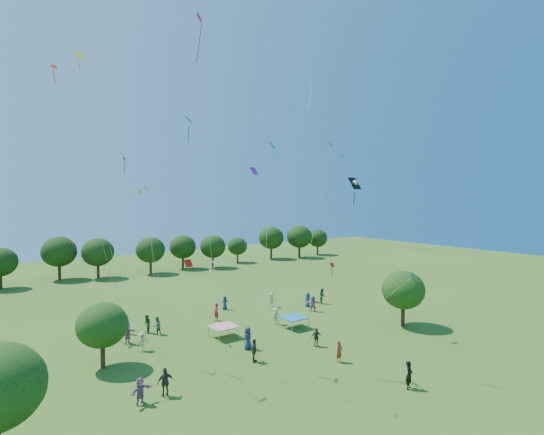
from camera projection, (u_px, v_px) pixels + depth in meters
The scene contains 43 objects.
ground at pixel (419, 424), 23.66m from camera, with size 160.00×160.00×0.00m, color #41671E.
near_tree_north at pixel (102, 325), 31.26m from camera, with size 3.70×3.70×4.89m.
near_tree_east at pixel (403, 290), 41.42m from camera, with size 4.14×4.14×5.45m.
treeline at pixel (110, 251), 67.29m from camera, with size 88.01×8.77×6.77m.
tent_red_stripe at pixel (223, 326), 38.10m from camera, with size 2.20×2.20×1.10m.
tent_blue at pixel (294, 318), 40.87m from camera, with size 2.20×2.20×1.10m.
man_in_black at pixel (409, 375), 27.95m from camera, with size 0.69×0.45×1.86m, color black.
crowd_person_0 at pixel (308, 300), 48.84m from camera, with size 0.81×0.44×1.65m, color navy.
crowd_person_1 at pixel (339, 351), 32.45m from camera, with size 0.63×0.41×1.69m, color maroon.
crowd_person_2 at pixel (322, 296), 50.32m from camera, with size 0.90×0.49×1.83m, color #245637.
crowd_person_3 at pixel (271, 300), 48.79m from camera, with size 1.07×0.48×1.64m, color #A8A086.
crowd_person_4 at pixel (165, 382), 26.91m from camera, with size 1.08×0.49×1.84m, color #39312D.
crowd_person_5 at pixel (128, 334), 36.43m from camera, with size 1.69×0.60×1.81m, color #945689.
crowd_person_6 at pixel (225, 303), 47.63m from camera, with size 0.76×0.41×1.54m, color navy.
crowd_person_7 at pixel (126, 325), 39.10m from camera, with size 0.66×0.43×1.77m, color maroon.
crowd_person_8 at pixel (157, 326), 38.97m from camera, with size 0.83×0.45×1.67m, color #285E3B.
crowd_person_9 at pixel (142, 341), 34.86m from camera, with size 1.04×0.47×1.60m, color #BFB299.
crowd_person_10 at pixel (316, 337), 35.86m from camera, with size 0.93×0.42×1.59m, color #3B332F.
crowd_person_11 at pixel (140, 391), 25.83m from camera, with size 1.57×0.56×1.68m, color #884F86.
crowd_person_12 at pixel (248, 338), 35.21m from camera, with size 0.92×0.50×1.87m, color #1A264C.
crowd_person_13 at pixel (216, 312), 43.30m from camera, with size 0.68×0.44×1.83m, color maroon.
crowd_person_14 at pixel (147, 324), 39.31m from camera, with size 0.85×0.46×1.72m, color #285E28.
crowd_person_15 at pixel (276, 316), 42.05m from camera, with size 1.12×0.50×1.71m, color #B2B08F.
crowd_person_16 at pixel (254, 350), 32.47m from camera, with size 1.06×0.48×1.81m, color #3F3B33.
crowd_person_17 at pixel (313, 304), 46.82m from camera, with size 1.64×0.58×1.75m, color #A25E9D.
pirate_kite at pixel (355, 185), 39.21m from camera, with size 3.45×0.93×13.18m.
red_high_kite at pixel (212, 83), 33.13m from camera, with size 3.72×4.67×25.74m.
small_kite_0 at pixel (188, 269), 35.03m from camera, with size 1.06×3.04×6.23m.
small_kite_1 at pixel (85, 263), 38.12m from camera, with size 3.16×5.30×7.42m.
small_kite_2 at pixel (90, 123), 31.88m from camera, with size 4.30×4.12×21.83m.
small_kite_3 at pixel (398, 287), 38.62m from camera, with size 8.55×1.19×4.30m.
small_kite_4 at pixel (336, 195), 44.06m from camera, with size 1.39×5.05×15.74m.
small_kite_5 at pixel (255, 210), 27.63m from camera, with size 1.67×1.93×13.28m.
small_kite_6 at pixel (209, 274), 40.20m from camera, with size 4.21×1.46×5.23m.
small_kite_7 at pixel (270, 181), 31.28m from camera, with size 2.85×2.28×15.51m.
small_kite_8 at pixel (333, 276), 36.05m from camera, with size 0.44×0.67×5.77m.
small_kite_9 at pixel (75, 145), 35.20m from camera, with size 5.20×1.68×22.13m.
small_kite_10 at pixel (147, 225), 40.82m from camera, with size 2.31×1.14×12.03m.
small_kite_11 at pixel (124, 215), 33.70m from camera, with size 1.13×4.52×14.43m.
small_kite_12 at pixel (195, 160), 32.91m from camera, with size 3.29×0.94×17.58m.
small_kite_13 at pixel (322, 190), 41.78m from camera, with size 4.90×0.70×16.82m.
small_kite_14 at pixel (317, 145), 32.65m from camera, with size 3.95×0.89×20.07m.
small_kite_15 at pixel (149, 215), 38.13m from camera, with size 0.46×2.47×12.38m.
Camera 1 is at (-20.17, -13.87, 12.68)m, focal length 28.00 mm.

